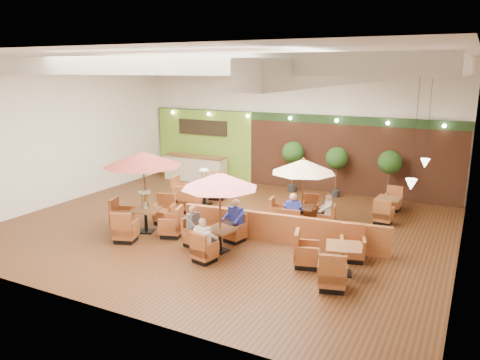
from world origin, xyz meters
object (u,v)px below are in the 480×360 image
Objects in this scene: service_counter at (195,168)px; topiary_1 at (337,160)px; diner_1 at (234,217)px; topiary_0 at (293,154)px; diner_4 at (327,208)px; table_5 at (388,208)px; diner_2 at (194,222)px; table_3 at (198,193)px; table_4 at (332,259)px; booth_divider at (282,229)px; diner_0 at (204,235)px; topiary_2 at (390,164)px; table_0 at (144,177)px; table_2 at (303,179)px; diner_3 at (293,209)px; table_1 at (218,193)px.

topiary_1 is (6.59, 0.20, 0.93)m from service_counter.
topiary_1 reaches higher than diner_1.
topiary_0 is 2.91× the size of diner_4.
diner_2 is at bearing -125.35° from table_5.
table_4 is (6.33, -3.69, -0.10)m from table_3.
table_5 is 4.80m from topiary_0.
topiary_1 reaches higher than booth_divider.
diner_2 is at bearing 142.33° from diner_0.
topiary_0 is 1.87m from topiary_1.
topiary_1 reaches higher than diner_2.
booth_divider is at bearing -89.67° from topiary_1.
diner_2 is at bearing -119.94° from topiary_2.
topiary_1 is (-0.03, 5.85, 1.08)m from booth_divider.
table_0 is 3.48× the size of diner_0.
booth_divider is at bearing 67.59° from diner_0.
topiary_1 is (-0.03, 4.07, -0.07)m from table_2.
topiary_0 is 1.05× the size of topiary_1.
topiary_2 is (2.03, 4.07, -0.05)m from table_2.
table_2 reaches higher than diner_3.
table_3 is 5.27m from diner_4.
table_3 is (-0.21, 3.44, -1.34)m from table_0.
diner_0 is at bearing -117.56° from table_2.
topiary_2 is at bearing 65.36° from booth_divider.
table_4 is 3.32m from diner_4.
table_0 is at bearing -94.83° from diner_2.
table_1 is at bearing -119.95° from table_5.
table_0 is 5.88m from diner_4.
diner_2 is (-0.86, 0.86, -0.01)m from diner_0.
table_1 is at bearing 165.57° from table_4.
service_counter reaches higher than table_5.
table_4 is at bearing -65.13° from diner_3.
diner_1 is (0.61, -6.40, -0.81)m from topiary_0.
table_0 reaches higher than topiary_1.
table_0 is 2.32m from diner_2.
table_0 is at bearing -108.28° from topiary_0.
booth_divider is at bearing -105.15° from diner_3.
table_2 is at bearing -64.98° from topiary_0.
table_3 is at bearing 69.92° from diner_4.
table_5 is (6.77, 1.70, -0.12)m from table_3.
booth_divider is 3.10× the size of topiary_1.
diner_1 is at bearing -49.28° from service_counter.
diner_3 reaches higher than diner_0.
diner_1 is (-1.26, -6.40, -0.74)m from topiary_1.
topiary_1 is (1.31, 7.26, -0.20)m from table_1.
diner_1 reaches higher than service_counter.
topiary_0 reaches higher than diner_1.
topiary_1 reaches higher than table_5.
diner_3 is at bearing -115.89° from diner_1.
table_3 is (-4.39, 0.58, -1.13)m from table_2.
table_2 reaches higher than table_4.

